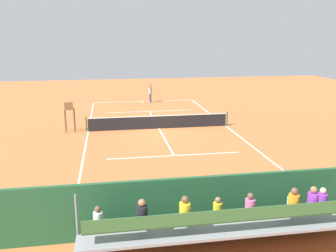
% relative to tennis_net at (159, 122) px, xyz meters
% --- Properties ---
extents(ground_plane, '(60.00, 60.00, 0.00)m').
position_rel_tennis_net_xyz_m(ground_plane, '(0.00, 0.00, -0.50)').
color(ground_plane, '#C66B38').
extents(court_line_markings, '(10.10, 22.20, 0.01)m').
position_rel_tennis_net_xyz_m(court_line_markings, '(0.00, -0.04, -0.50)').
color(court_line_markings, white).
rests_on(court_line_markings, ground).
extents(tennis_net, '(10.30, 0.10, 1.07)m').
position_rel_tennis_net_xyz_m(tennis_net, '(0.00, 0.00, 0.00)').
color(tennis_net, black).
rests_on(tennis_net, ground).
extents(backdrop_wall, '(18.00, 0.16, 2.00)m').
position_rel_tennis_net_xyz_m(backdrop_wall, '(0.00, 14.00, 0.50)').
color(backdrop_wall, '#235633').
rests_on(backdrop_wall, ground).
extents(bleacher_stand, '(9.06, 2.40, 2.48)m').
position_rel_tennis_net_xyz_m(bleacher_stand, '(-0.08, 15.39, 0.49)').
color(bleacher_stand, gray).
rests_on(bleacher_stand, ground).
extents(umpire_chair, '(0.67, 0.67, 2.14)m').
position_rel_tennis_net_xyz_m(umpire_chair, '(6.20, -0.07, 0.81)').
color(umpire_chair, brown).
rests_on(umpire_chair, ground).
extents(courtside_bench, '(1.80, 0.40, 0.93)m').
position_rel_tennis_net_xyz_m(courtside_bench, '(-2.44, 13.27, 0.06)').
color(courtside_bench, '#9E754C').
rests_on(courtside_bench, ground).
extents(equipment_bag, '(0.90, 0.36, 0.36)m').
position_rel_tennis_net_xyz_m(equipment_bag, '(-0.44, 13.40, -0.32)').
color(equipment_bag, '#334C8C').
rests_on(equipment_bag, ground).
extents(tennis_player, '(0.39, 0.54, 1.93)m').
position_rel_tennis_net_xyz_m(tennis_player, '(-0.61, -10.37, 0.51)').
color(tennis_player, navy).
rests_on(tennis_player, ground).
extents(tennis_racket, '(0.58, 0.40, 0.03)m').
position_rel_tennis_net_xyz_m(tennis_racket, '(0.14, -10.47, -0.49)').
color(tennis_racket, black).
rests_on(tennis_racket, ground).
extents(tennis_ball_near, '(0.07, 0.07, 0.07)m').
position_rel_tennis_net_xyz_m(tennis_ball_near, '(-0.79, -7.20, -0.47)').
color(tennis_ball_near, '#CCDB33').
rests_on(tennis_ball_near, ground).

